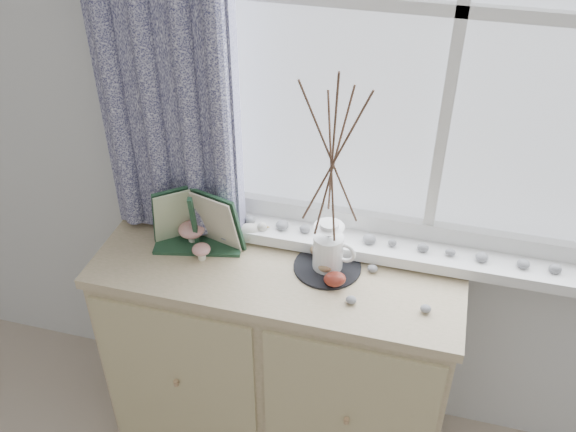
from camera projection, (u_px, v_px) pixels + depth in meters
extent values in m
cube|color=silver|center=(344.00, 113.00, 1.96)|extent=(4.00, 0.04, 2.60)
cube|color=silver|center=(463.00, 8.00, 1.69)|extent=(1.30, 0.01, 1.40)
cube|color=white|center=(424.00, 252.00, 2.08)|extent=(1.45, 0.16, 0.04)
cube|color=#CBB08E|center=(278.00, 360.00, 2.33)|extent=(1.17, 0.43, 0.81)
cube|color=#CBB08E|center=(277.00, 272.00, 2.08)|extent=(1.20, 0.45, 0.03)
cube|color=tan|center=(180.00, 391.00, 2.21)|extent=(0.55, 0.01, 0.75)
cube|color=tan|center=(346.00, 428.00, 2.09)|extent=(0.55, 0.01, 0.75)
cylinder|color=white|center=(192.00, 236.00, 2.15)|extent=(0.03, 0.03, 0.06)
ellipsoid|color=#A11105|center=(191.00, 229.00, 2.13)|extent=(0.09, 0.09, 0.05)
cylinder|color=white|center=(202.00, 254.00, 2.09)|extent=(0.03, 0.03, 0.04)
ellipsoid|color=#A11105|center=(201.00, 249.00, 2.08)|extent=(0.06, 0.06, 0.03)
ellipsoid|color=tan|center=(326.00, 265.00, 2.03)|extent=(0.06, 0.04, 0.07)
ellipsoid|color=tan|center=(319.00, 249.00, 2.10)|extent=(0.06, 0.04, 0.07)
ellipsoid|color=maroon|center=(335.00, 279.00, 1.98)|extent=(0.06, 0.04, 0.07)
cylinder|color=black|center=(327.00, 267.00, 2.06)|extent=(0.22, 0.22, 0.01)
cylinder|color=white|center=(328.00, 252.00, 2.03)|extent=(0.11, 0.11, 0.12)
cone|color=white|center=(329.00, 232.00, 1.98)|extent=(0.10, 0.10, 0.04)
cylinder|color=white|center=(329.00, 226.00, 1.97)|extent=(0.06, 0.06, 0.03)
torus|color=white|center=(345.00, 253.00, 2.01)|extent=(0.07, 0.03, 0.07)
ellipsoid|color=#939496|center=(351.00, 300.00, 1.93)|extent=(0.03, 0.03, 0.02)
ellipsoid|color=#939496|center=(373.00, 269.00, 2.04)|extent=(0.03, 0.03, 0.02)
ellipsoid|color=#939496|center=(426.00, 309.00, 1.90)|extent=(0.03, 0.03, 0.02)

